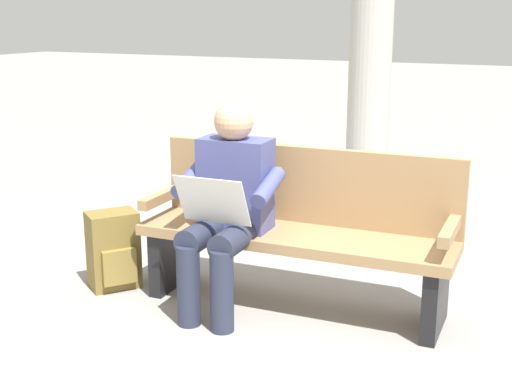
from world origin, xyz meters
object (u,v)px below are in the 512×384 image
at_px(bench_near, 299,227).
at_px(backpack, 114,251).
at_px(support_pillar, 372,15).
at_px(person_seated, 227,202).

distance_m(bench_near, backpack, 1.16).
xyz_separation_m(bench_near, support_pillar, (0.65, -3.42, 1.16)).
bearing_deg(bench_near, person_seated, 34.45).
bearing_deg(person_seated, support_pillar, -87.75).
bearing_deg(bench_near, backpack, 11.38).
xyz_separation_m(bench_near, person_seated, (0.33, 0.25, 0.17)).
distance_m(backpack, support_pillar, 3.98).
xyz_separation_m(person_seated, support_pillar, (0.32, -3.67, 0.99)).
distance_m(person_seated, backpack, 0.87).
height_order(person_seated, support_pillar, support_pillar).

